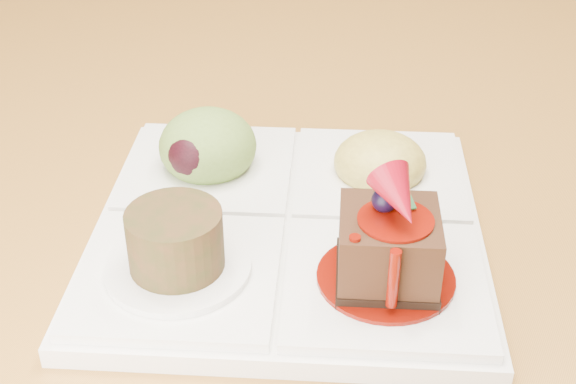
% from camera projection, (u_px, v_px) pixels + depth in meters
% --- Properties ---
extents(ground, '(6.00, 6.00, 0.00)m').
position_uv_depth(ground, '(370.00, 376.00, 1.41)').
color(ground, '#553618').
extents(dining_table, '(1.00, 1.80, 0.75)m').
position_uv_depth(dining_table, '(399.00, 1.00, 1.04)').
color(dining_table, '#A46F2A').
rests_on(dining_table, ground).
extents(sampler_plate, '(0.30, 0.30, 0.09)m').
position_uv_depth(sampler_plate, '(285.00, 212.00, 0.48)').
color(sampler_plate, white).
rests_on(sampler_plate, dining_table).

